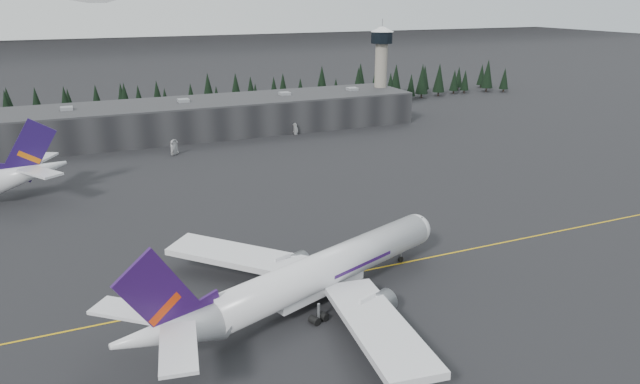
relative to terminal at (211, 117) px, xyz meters
name	(u,v)px	position (x,y,z in m)	size (l,w,h in m)	color
ground	(361,266)	(0.00, -125.00, -6.30)	(1400.00, 1400.00, 0.00)	black
taxiline	(365,271)	(0.00, -127.00, -6.29)	(400.00, 0.40, 0.02)	gold
terminal	(211,117)	(0.00, 0.00, 0.00)	(160.00, 30.00, 12.60)	black
control_tower	(381,62)	(75.00, 3.00, 17.11)	(10.00, 10.00, 37.70)	gray
treeline	(192,98)	(0.00, 37.00, 1.20)	(360.00, 20.00, 15.00)	black
mountain_ridge	(94,27)	(0.00, 875.00, -6.30)	(4400.00, 900.00, 420.00)	white
jet_main	(305,279)	(-15.74, -135.28, -0.77)	(64.45, 57.64, 19.61)	silver
gse_vehicle_a	(174,153)	(-19.03, -27.21, -5.56)	(2.47, 5.35, 1.49)	silver
gse_vehicle_b	(296,133)	(28.47, -15.95, -5.53)	(1.81, 4.50, 1.53)	silver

